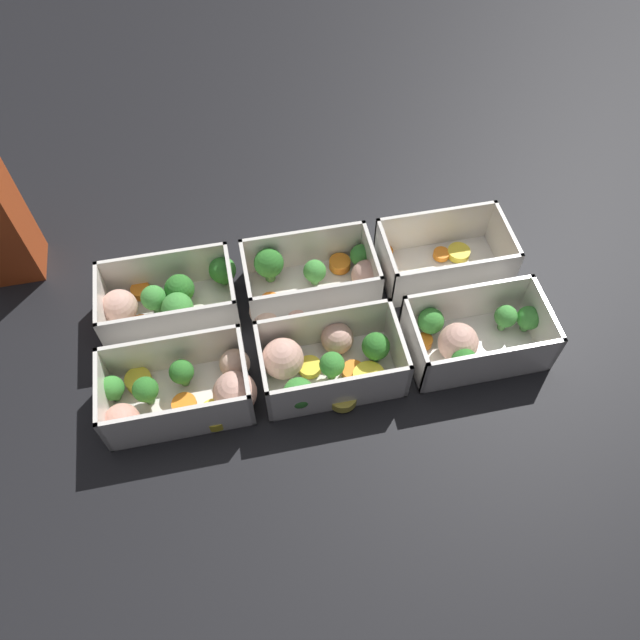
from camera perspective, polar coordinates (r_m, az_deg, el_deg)
ground_plane at (r=0.80m, az=-0.00°, el=-0.94°), size 4.00×4.00×0.00m
container_near_left at (r=0.74m, az=-12.30°, el=-6.47°), size 0.19×0.11×0.07m
container_near_center at (r=0.75m, az=0.37°, el=-3.91°), size 0.18×0.12×0.07m
container_near_right at (r=0.79m, az=13.69°, el=-1.50°), size 0.17×0.10×0.07m
container_far_left at (r=0.82m, az=-13.70°, el=1.75°), size 0.18×0.11×0.07m
container_far_center at (r=0.82m, az=-0.88°, el=3.60°), size 0.18×0.11×0.07m
container_far_right at (r=0.86m, az=11.10°, el=5.44°), size 0.17×0.10×0.07m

